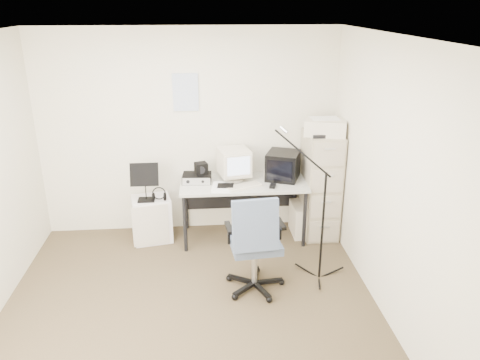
{
  "coord_description": "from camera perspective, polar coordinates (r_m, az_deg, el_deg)",
  "views": [
    {
      "loc": [
        0.15,
        -3.73,
        2.75
      ],
      "look_at": [
        0.55,
        0.95,
        0.95
      ],
      "focal_mm": 35.0,
      "sensor_mm": 36.0,
      "label": 1
    }
  ],
  "objects": [
    {
      "name": "printer",
      "position": [
        5.52,
        10.37,
        6.36
      ],
      "size": [
        0.54,
        0.44,
        0.18
      ],
      "primitive_type": "cube",
      "rotation": [
        0.0,
        0.0,
        -0.29
      ],
      "color": "beige",
      "rests_on": "filing_cabinet"
    },
    {
      "name": "side_cart",
      "position": [
        5.8,
        -10.66,
        -4.68
      ],
      "size": [
        0.51,
        0.44,
        0.55
      ],
      "primitive_type": "cube",
      "rotation": [
        0.0,
        0.0,
        0.2
      ],
      "color": "silver",
      "rests_on": "floor"
    },
    {
      "name": "wall_calendar",
      "position": [
        5.61,
        -6.65,
        10.57
      ],
      "size": [
        0.3,
        0.02,
        0.44
      ],
      "primitive_type": "cube",
      "color": "white",
      "rests_on": "wall_back"
    },
    {
      "name": "desk_speaker",
      "position": [
        5.63,
        3.38,
        0.69
      ],
      "size": [
        0.09,
        0.09,
        0.14
      ],
      "primitive_type": "cube",
      "rotation": [
        0.0,
        0.0,
        0.19
      ],
      "color": "beige",
      "rests_on": "desk"
    },
    {
      "name": "radio_receiver",
      "position": [
        5.6,
        -5.27,
        0.26
      ],
      "size": [
        0.35,
        0.26,
        0.1
      ],
      "primitive_type": "cube",
      "rotation": [
        0.0,
        0.0,
        -0.07
      ],
      "color": "black",
      "rests_on": "desk"
    },
    {
      "name": "filing_cabinet",
      "position": [
        5.8,
        9.75,
        -0.59
      ],
      "size": [
        0.4,
        0.6,
        1.3
      ],
      "primitive_type": "cube",
      "color": "tan",
      "rests_on": "floor"
    },
    {
      "name": "office_chair",
      "position": [
        4.65,
        1.82,
        -7.5
      ],
      "size": [
        0.68,
        0.68,
        1.07
      ],
      "primitive_type": "cube",
      "rotation": [
        0.0,
        0.0,
        0.1
      ],
      "color": "#4A5D74",
      "rests_on": "floor"
    },
    {
      "name": "pc_tower",
      "position": [
        5.93,
        7.25,
        -4.74
      ],
      "size": [
        0.19,
        0.42,
        0.39
      ],
      "primitive_type": "cube",
      "rotation": [
        0.0,
        0.0,
        0.01
      ],
      "color": "beige",
      "rests_on": "floor"
    },
    {
      "name": "ceiling",
      "position": [
        3.74,
        -7.5,
        16.95
      ],
      "size": [
        3.6,
        3.6,
        0.01
      ],
      "primitive_type": "cube",
      "color": "white",
      "rests_on": "ground"
    },
    {
      "name": "wall_right",
      "position": [
        4.35,
        17.76,
        -0.28
      ],
      "size": [
        0.02,
        3.6,
        2.5
      ],
      "primitive_type": "cube",
      "color": "beige",
      "rests_on": "ground"
    },
    {
      "name": "radio_speaker",
      "position": [
        5.57,
        -4.76,
        1.43
      ],
      "size": [
        0.17,
        0.16,
        0.14
      ],
      "primitive_type": "cube",
      "rotation": [
        0.0,
        0.0,
        0.3
      ],
      "color": "black",
      "rests_on": "radio_receiver"
    },
    {
      "name": "crt_monitor",
      "position": [
        5.59,
        -0.73,
        1.88
      ],
      "size": [
        0.41,
        0.43,
        0.38
      ],
      "primitive_type": "cube",
      "rotation": [
        0.0,
        0.0,
        0.21
      ],
      "color": "beige",
      "rests_on": "desk"
    },
    {
      "name": "mouse",
      "position": [
        5.44,
        4.01,
        -0.72
      ],
      "size": [
        0.09,
        0.12,
        0.03
      ],
      "primitive_type": "cube",
      "rotation": [
        0.0,
        0.0,
        -0.31
      ],
      "color": "black",
      "rests_on": "desk"
    },
    {
      "name": "crt_tv",
      "position": [
        5.67,
        5.26,
        1.78
      ],
      "size": [
        0.48,
        0.49,
        0.33
      ],
      "primitive_type": "cube",
      "rotation": [
        0.0,
        0.0,
        -0.37
      ],
      "color": "black",
      "rests_on": "desk"
    },
    {
      "name": "floor",
      "position": [
        4.64,
        -6.0,
        -15.59
      ],
      "size": [
        3.6,
        3.6,
        0.01
      ],
      "primitive_type": "cube",
      "color": "#403322",
      "rests_on": "ground"
    },
    {
      "name": "mic_stand",
      "position": [
        4.79,
        10.16,
        -3.71
      ],
      "size": [
        0.03,
        0.03,
        1.55
      ],
      "primitive_type": "cylinder",
      "rotation": [
        0.0,
        0.0,
        2.43
      ],
      "color": "black",
      "rests_on": "floor"
    },
    {
      "name": "headphones",
      "position": [
        5.58,
        -9.83,
        -1.92
      ],
      "size": [
        0.23,
        0.23,
        0.03
      ],
      "primitive_type": "torus",
      "rotation": [
        0.0,
        0.0,
        -0.37
      ],
      "color": "black",
      "rests_on": "side_cart"
    },
    {
      "name": "wall_front",
      "position": [
        2.45,
        -7.72,
        -17.06
      ],
      "size": [
        3.6,
        0.02,
        2.5
      ],
      "primitive_type": "cube",
      "color": "beige",
      "rests_on": "ground"
    },
    {
      "name": "music_stand",
      "position": [
        5.53,
        -11.5,
        -0.19
      ],
      "size": [
        0.33,
        0.17,
        0.48
      ],
      "primitive_type": "cube",
      "rotation": [
        0.0,
        0.0,
        -0.0
      ],
      "color": "black",
      "rests_on": "side_cart"
    },
    {
      "name": "desk",
      "position": [
        5.72,
        0.37,
        -3.66
      ],
      "size": [
        1.5,
        0.7,
        0.73
      ],
      "primitive_type": "cube",
      "color": "beige",
      "rests_on": "floor"
    },
    {
      "name": "papers",
      "position": [
        5.41,
        -2.21,
        -0.85
      ],
      "size": [
        0.26,
        0.33,
        0.02
      ],
      "primitive_type": "cube",
      "rotation": [
        0.0,
        0.0,
        -0.12
      ],
      "color": "white",
      "rests_on": "desk"
    },
    {
      "name": "wall_back",
      "position": [
        5.73,
        -6.24,
        5.68
      ],
      "size": [
        3.6,
        0.02,
        2.5
      ],
      "primitive_type": "cube",
      "color": "beige",
      "rests_on": "ground"
    },
    {
      "name": "keyboard",
      "position": [
        5.42,
        0.39,
        -0.8
      ],
      "size": [
        0.45,
        0.31,
        0.02
      ],
      "primitive_type": "cube",
      "rotation": [
        0.0,
        0.0,
        0.43
      ],
      "color": "beige",
      "rests_on": "desk"
    }
  ]
}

